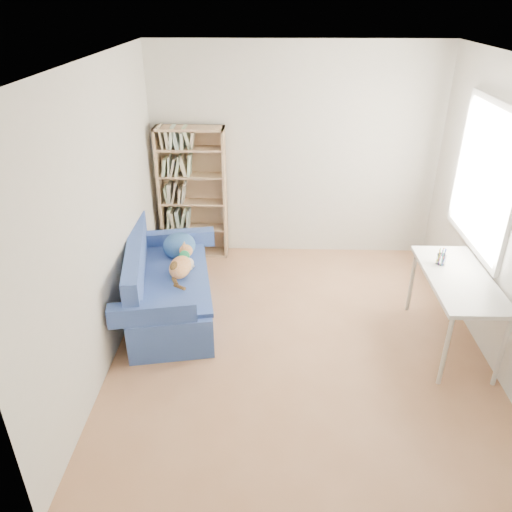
{
  "coord_description": "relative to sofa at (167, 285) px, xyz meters",
  "views": [
    {
      "loc": [
        -0.31,
        -3.96,
        3.05
      ],
      "look_at": [
        -0.42,
        0.18,
        0.85
      ],
      "focal_mm": 35.0,
      "sensor_mm": 36.0,
      "label": 1
    }
  ],
  "objects": [
    {
      "name": "ground",
      "position": [
        1.37,
        -0.5,
        -0.32
      ],
      "size": [
        4.0,
        4.0,
        0.0
      ],
      "primitive_type": "plane",
      "color": "#9D6A47",
      "rests_on": "ground"
    },
    {
      "name": "pen_cup",
      "position": [
        2.71,
        -0.24,
        0.49
      ],
      "size": [
        0.09,
        0.09,
        0.17
      ],
      "color": "white",
      "rests_on": "desk"
    },
    {
      "name": "bookshelf",
      "position": [
        0.11,
        1.35,
        0.45
      ],
      "size": [
        0.83,
        0.26,
        1.66
      ],
      "color": "tan",
      "rests_on": "ground"
    },
    {
      "name": "room_shell",
      "position": [
        1.47,
        -0.47,
        1.32
      ],
      "size": [
        3.54,
        4.04,
        2.62
      ],
      "color": "silver",
      "rests_on": "ground"
    },
    {
      "name": "sofa",
      "position": [
        0.0,
        0.0,
        0.0
      ],
      "size": [
        1.08,
        1.81,
        0.83
      ],
      "rotation": [
        0.0,
        0.0,
        0.18
      ],
      "color": "navy",
      "rests_on": "ground"
    },
    {
      "name": "desk",
      "position": [
        2.81,
        -0.48,
        0.36
      ],
      "size": [
        0.57,
        1.25,
        0.75
      ],
      "color": "white",
      "rests_on": "ground"
    }
  ]
}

